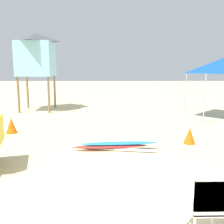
{
  "coord_description": "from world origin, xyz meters",
  "views": [
    {
      "loc": [
        0.32,
        -4.09,
        2.37
      ],
      "look_at": [
        0.45,
        2.63,
        1.2
      ],
      "focal_mm": 41.53,
      "sensor_mm": 36.0,
      "label": 1
    }
  ],
  "objects": [
    {
      "name": "lifeguard_tower",
      "position": [
        -3.49,
        10.1,
        3.02
      ],
      "size": [
        1.98,
        1.98,
        4.14
      ],
      "color": "olive",
      "rests_on": "ground"
    },
    {
      "name": "popup_canopy",
      "position": [
        5.66,
        7.79,
        2.44
      ],
      "size": [
        2.65,
        2.65,
        2.79
      ],
      "color": "#B2B2B7",
      "rests_on": "ground"
    },
    {
      "name": "surfboard_pile",
      "position": [
        0.51,
        3.1,
        0.11
      ],
      "size": [
        2.65,
        0.82,
        0.24
      ],
      "color": "white",
      "rests_on": "ground"
    },
    {
      "name": "traffic_cone_near",
      "position": [
        -3.15,
        5.11,
        0.28
      ],
      "size": [
        0.4,
        0.4,
        0.56
      ],
      "primitive_type": "cone",
      "color": "orange",
      "rests_on": "ground"
    },
    {
      "name": "traffic_cone_far",
      "position": [
        2.89,
        3.68,
        0.26
      ],
      "size": [
        0.36,
        0.36,
        0.51
      ],
      "primitive_type": "cone",
      "color": "orange",
      "rests_on": "ground"
    },
    {
      "name": "ground",
      "position": [
        0.0,
        0.0,
        0.0
      ],
      "size": [
        80.0,
        80.0,
        0.0
      ],
      "primitive_type": "plane",
      "color": "beige"
    },
    {
      "name": "stacked_plastic_chairs",
      "position": [
        1.69,
        -0.88,
        0.6
      ],
      "size": [
        0.48,
        0.48,
        1.02
      ],
      "color": "white",
      "rests_on": "ground"
    }
  ]
}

